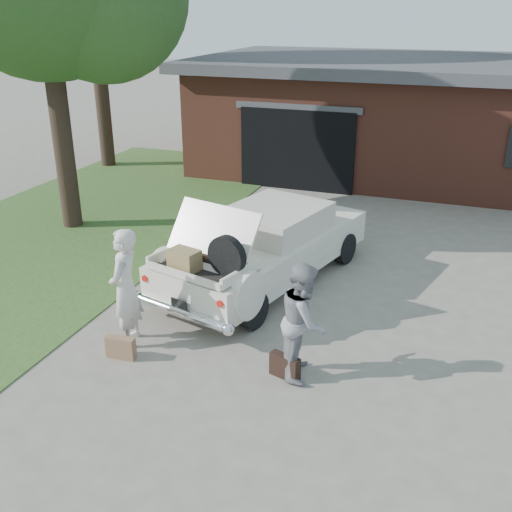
% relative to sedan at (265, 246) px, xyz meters
% --- Properties ---
extents(ground, '(90.00, 90.00, 0.00)m').
position_rel_sedan_xyz_m(ground, '(0.33, -1.97, -0.71)').
color(ground, gray).
rests_on(ground, ground).
extents(grass_strip, '(6.00, 16.00, 0.02)m').
position_rel_sedan_xyz_m(grass_strip, '(-5.17, 1.03, -0.70)').
color(grass_strip, '#2D4C1E').
rests_on(grass_strip, ground).
extents(house, '(12.80, 7.80, 3.30)m').
position_rel_sedan_xyz_m(house, '(1.31, 9.50, 0.96)').
color(house, brown).
rests_on(house, ground).
extents(sedan, '(3.02, 5.13, 1.83)m').
position_rel_sedan_xyz_m(sedan, '(0.00, 0.00, 0.00)').
color(sedan, white).
rests_on(sedan, ground).
extents(woman_left, '(0.56, 0.74, 1.85)m').
position_rel_sedan_xyz_m(woman_left, '(-1.22, -2.79, 0.22)').
color(woman_left, silver).
rests_on(woman_left, ground).
extents(woman_right, '(0.76, 0.90, 1.66)m').
position_rel_sedan_xyz_m(woman_right, '(1.49, -2.66, 0.12)').
color(woman_right, gray).
rests_on(woman_right, ground).
extents(suitcase_left, '(0.45, 0.17, 0.34)m').
position_rel_sedan_xyz_m(suitcase_left, '(-1.10, -3.21, -0.54)').
color(suitcase_left, '#956A4C').
rests_on(suitcase_left, ground).
extents(suitcase_right, '(0.47, 0.27, 0.34)m').
position_rel_sedan_xyz_m(suitcase_right, '(1.30, -2.86, -0.54)').
color(suitcase_right, black).
rests_on(suitcase_right, ground).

